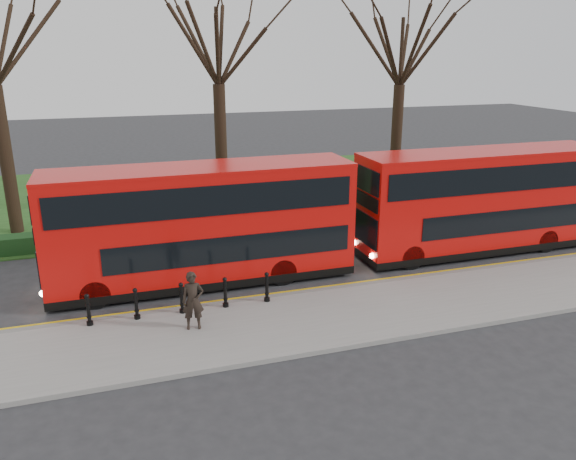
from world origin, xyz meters
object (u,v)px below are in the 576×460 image
object	(u,v)px
bus_lead	(203,226)
bus_rear	(482,201)
pedestrian	(193,301)
bollard_row	(182,298)

from	to	relation	value
bus_lead	bus_rear	world-z (taller)	bus_lead
bus_rear	pedestrian	bearing A→B (deg)	-163.83
bus_rear	bus_lead	bearing A→B (deg)	179.56
bus_lead	bus_rear	xyz separation A→B (m)	(11.90, -0.09, -0.02)
bus_lead	pedestrian	bearing A→B (deg)	-104.63
bus_lead	pedestrian	xyz separation A→B (m)	(-1.00, -3.83, -1.15)
bollard_row	bus_rear	xyz separation A→B (m)	(13.11, 2.55, 1.54)
bus_lead	bollard_row	bearing A→B (deg)	-114.57
bollard_row	bus_rear	bearing A→B (deg)	11.00
bus_lead	pedestrian	distance (m)	4.12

